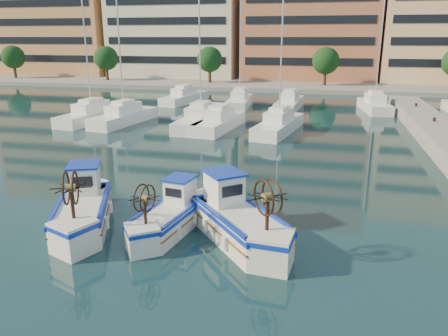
% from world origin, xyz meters
% --- Properties ---
extents(ground, '(300.00, 300.00, 0.00)m').
position_xyz_m(ground, '(0.00, 0.00, 0.00)').
color(ground, '#183840').
rests_on(ground, ground).
extents(waterfront, '(180.00, 40.00, 25.60)m').
position_xyz_m(waterfront, '(9.23, 65.04, 11.10)').
color(waterfront, gray).
rests_on(waterfront, ground).
extents(yacht_marina, '(37.61, 23.40, 11.50)m').
position_xyz_m(yacht_marina, '(-3.00, 27.34, 0.53)').
color(yacht_marina, white).
rests_on(yacht_marina, ground).
extents(fishing_boat_a, '(3.62, 5.04, 3.03)m').
position_xyz_m(fishing_boat_a, '(-5.05, -0.08, 0.84)').
color(fishing_boat_a, silver).
rests_on(fishing_boat_a, ground).
extents(fishing_boat_b, '(2.28, 4.22, 2.56)m').
position_xyz_m(fishing_boat_b, '(-1.36, 0.29, 0.71)').
color(fishing_boat_b, silver).
rests_on(fishing_boat_b, ground).
extents(fishing_boat_c, '(4.62, 4.96, 3.12)m').
position_xyz_m(fishing_boat_c, '(1.49, 0.18, 0.86)').
color(fishing_boat_c, silver).
rests_on(fishing_boat_c, ground).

